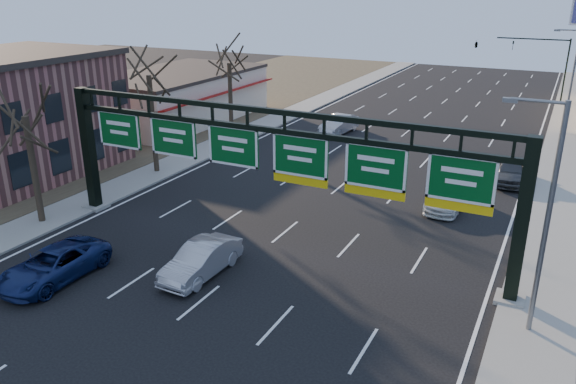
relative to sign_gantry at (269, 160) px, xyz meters
The scene contains 19 objects.
ground 9.24m from the sign_gantry, 91.15° to the right, with size 160.00×160.00×0.00m, color black.
sidewalk_left 18.24m from the sign_gantry, 137.20° to the left, with size 3.00×120.00×0.12m, color gray.
sidewalk_right 18.02m from the sign_gantry, 43.51° to the left, with size 3.00×120.00×0.12m, color gray.
dirt_strip_left 28.25m from the sign_gantry, 154.50° to the left, with size 21.00×120.00×0.06m, color #473D2B.
lane_markings 12.86m from the sign_gantry, 90.76° to the left, with size 21.60×120.00×0.01m, color white.
sign_gantry is the anchor object (origin of this frame).
brick_block 21.87m from the sign_gantry, behind, with size 10.40×12.40×8.30m.
cream_strip 30.24m from the sign_gantry, 135.86° to the left, with size 10.90×18.40×4.70m.
tree_gantry 13.53m from the sign_gantry, 166.97° to the right, with size 3.60×3.60×8.48m.
tree_mid 15.08m from the sign_gantry, 151.63° to the left, with size 3.60×3.60×9.24m.
tree_far 21.57m from the sign_gantry, 127.32° to the left, with size 3.60×3.60×8.86m.
streetlight_near 12.48m from the sign_gantry, ahead, with size 2.15×0.22×9.00m.
streetlight_far 34.29m from the sign_gantry, 68.96° to the left, with size 2.15×0.22×9.00m.
traffic_signal_mast 47.33m from the sign_gantry, 83.29° to the left, with size 10.16×0.54×7.00m.
car_blue_suv 10.92m from the sign_gantry, 134.41° to the right, with size 2.44×5.28×1.47m, color navy.
car_silver_sedan 5.72m from the sign_gantry, 109.97° to the right, with size 1.62×4.63×1.53m, color #A4A4A8.
car_white_wagon 12.37m from the sign_gantry, 53.65° to the left, with size 1.90×4.68×1.36m, color silver.
car_grey_far 19.11m from the sign_gantry, 58.93° to the left, with size 1.88×4.67×1.59m, color #393B3E.
car_silver_distant 24.09m from the sign_gantry, 103.46° to the left, with size 1.70×4.88×1.61m, color #9E9EA2.
Camera 1 is at (12.60, -14.65, 12.65)m, focal length 35.00 mm.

